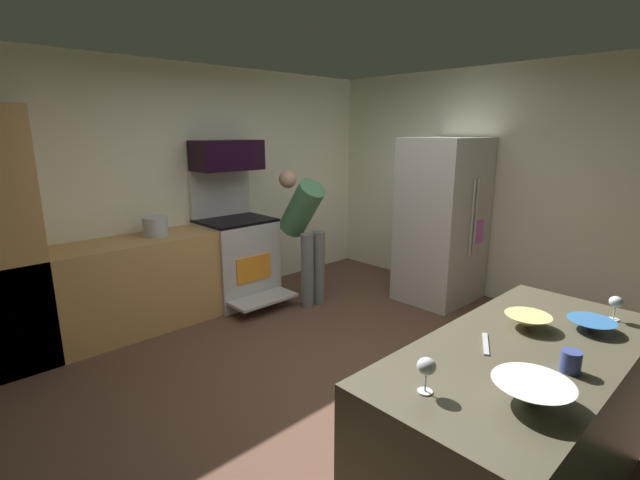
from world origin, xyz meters
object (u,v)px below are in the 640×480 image
object	(u,v)px
mixing_bowl_small	(591,325)
refrigerator	(442,221)
mixing_bowl_large	(532,393)
wine_glass_near	(426,368)
oven_range	(237,257)
mug_coffee	(571,361)
mixing_bowl_prep	(528,321)
microwave	(227,155)
wine_glass_mid	(616,303)
stock_pot	(155,226)
person_cook	(304,227)

from	to	relation	value
mixing_bowl_small	refrigerator	bearing A→B (deg)	46.97
mixing_bowl_large	wine_glass_near	bearing A→B (deg)	124.96
oven_range	refrigerator	size ratio (longest dim) A/B	0.81
mixing_bowl_small	mug_coffee	xyz separation A→B (m)	(-0.52, -0.07, 0.02)
oven_range	mixing_bowl_prep	distance (m)	3.43
microwave	wine_glass_near	size ratio (longest dim) A/B	5.00
microwave	mixing_bowl_large	size ratio (longest dim) A/B	2.48
mixing_bowl_large	mixing_bowl_small	bearing A→B (deg)	3.36
refrigerator	wine_glass_mid	size ratio (longest dim) A/B	13.46
microwave	stock_pot	world-z (taller)	microwave
mug_coffee	stock_pot	xyz separation A→B (m)	(-0.18, 3.70, 0.05)
mixing_bowl_prep	wine_glass_mid	size ratio (longest dim) A/B	1.71
mixing_bowl_prep	wine_glass_near	bearing A→B (deg)	178.34
microwave	refrigerator	world-z (taller)	refrigerator
mixing_bowl_large	wine_glass_near	world-z (taller)	wine_glass_near
wine_glass_near	mixing_bowl_small	bearing A→B (deg)	-13.60
oven_range	person_cook	world-z (taller)	oven_range
person_cook	mixing_bowl_small	xyz separation A→B (m)	(-0.72, -3.05, 0.05)
mixing_bowl_large	mixing_bowl_prep	distance (m)	0.74
wine_glass_near	stock_pot	world-z (taller)	stock_pot
mixing_bowl_large	mixing_bowl_prep	xyz separation A→B (m)	(0.68, 0.29, -0.01)
person_cook	wine_glass_mid	bearing A→B (deg)	-98.95
mug_coffee	stock_pot	distance (m)	3.71
refrigerator	mixing_bowl_small	size ratio (longest dim) A/B	7.93
wine_glass_mid	mixing_bowl_small	bearing A→B (deg)	169.41
person_cook	mixing_bowl_large	xyz separation A→B (m)	(-1.61, -3.10, 0.07)
person_cook	mixing_bowl_small	world-z (taller)	person_cook
oven_range	person_cook	bearing A→B (deg)	-47.52
refrigerator	mixing_bowl_large	world-z (taller)	refrigerator
wine_glass_mid	mug_coffee	world-z (taller)	wine_glass_mid
wine_glass_near	stock_pot	bearing A→B (deg)	83.16
oven_range	mixing_bowl_large	world-z (taller)	oven_range
person_cook	stock_pot	xyz separation A→B (m)	(-1.43, 0.59, 0.12)
microwave	mixing_bowl_large	distance (m)	3.98
microwave	mug_coffee	distance (m)	3.91
wine_glass_near	wine_glass_mid	distance (m)	1.38
microwave	mixing_bowl_prep	world-z (taller)	microwave
mixing_bowl_large	mixing_bowl_small	world-z (taller)	mixing_bowl_large
mixing_bowl_small	oven_range	bearing A→B (deg)	86.88
oven_range	wine_glass_near	world-z (taller)	oven_range
oven_range	refrigerator	xyz separation A→B (m)	(1.73, -1.55, 0.41)
oven_range	mixing_bowl_large	xyz separation A→B (m)	(-1.08, -3.67, 0.44)
microwave	person_cook	bearing A→B (deg)	-51.79
mixing_bowl_small	wine_glass_near	bearing A→B (deg)	166.40
stock_pot	mixing_bowl_prep	bearing A→B (deg)	-81.60
microwave	mixing_bowl_prep	distance (m)	3.57
refrigerator	stock_pot	world-z (taller)	refrigerator
microwave	refrigerator	distance (m)	2.50
person_cook	stock_pot	bearing A→B (deg)	157.65
oven_range	stock_pot	world-z (taller)	oven_range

